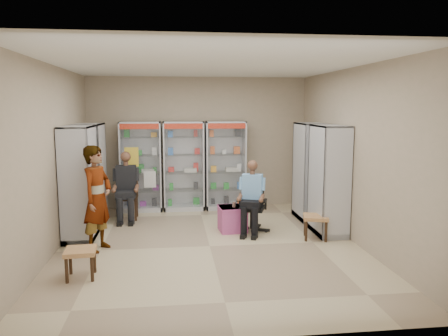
{
  "coord_description": "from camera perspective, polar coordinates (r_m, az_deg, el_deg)",
  "views": [
    {
      "loc": [
        -0.6,
        -7.07,
        2.33
      ],
      "look_at": [
        0.33,
        0.7,
        1.23
      ],
      "focal_mm": 35.0,
      "sensor_mm": 36.0,
      "label": 1
    }
  ],
  "objects": [
    {
      "name": "office_chair",
      "position": [
        8.2,
        3.65,
        -4.9
      ],
      "size": [
        0.69,
        0.69,
        1.0
      ],
      "primitive_type": "cube",
      "rotation": [
        0.0,
        0.0,
        -0.33
      ],
      "color": "black",
      "rests_on": "floor"
    },
    {
      "name": "pink_trunk",
      "position": [
        8.27,
        1.12,
        -6.65
      ],
      "size": [
        0.53,
        0.51,
        0.47
      ],
      "primitive_type": "cube",
      "rotation": [
        0.0,
        0.0,
        0.08
      ],
      "color": "#9D3F67",
      "rests_on": "floor"
    },
    {
      "name": "seated_customer",
      "position": [
        9.22,
        -12.6,
        -2.54
      ],
      "size": [
        0.44,
        0.6,
        1.34
      ],
      "primitive_type": null,
      "color": "black",
      "rests_on": "floor"
    },
    {
      "name": "cabinet_right_far",
      "position": [
        9.22,
        11.17,
        -0.43
      ],
      "size": [
        0.9,
        0.5,
        2.0
      ],
      "primitive_type": "cube",
      "rotation": [
        0.0,
        0.0,
        1.57
      ],
      "color": "silver",
      "rests_on": "floor"
    },
    {
      "name": "cabinet_back_right",
      "position": [
        9.96,
        0.19,
        0.35
      ],
      "size": [
        0.9,
        0.5,
        2.0
      ],
      "primitive_type": "cube",
      "color": "#B8BABF",
      "rests_on": "floor"
    },
    {
      "name": "cabinet_left_far",
      "position": [
        9.12,
        -17.01,
        -0.72
      ],
      "size": [
        0.9,
        0.5,
        2.0
      ],
      "primitive_type": "cube",
      "rotation": [
        0.0,
        0.0,
        -1.57
      ],
      "color": "#BBBCC3",
      "rests_on": "floor"
    },
    {
      "name": "seated_shopkeeper",
      "position": [
        8.12,
        3.73,
        -4.04
      ],
      "size": [
        0.59,
        0.69,
        1.27
      ],
      "primitive_type": null,
      "rotation": [
        0.0,
        0.0,
        -0.33
      ],
      "color": "#6299C2",
      "rests_on": "floor"
    },
    {
      "name": "woven_stool_a",
      "position": [
        7.97,
        11.85,
        -7.57
      ],
      "size": [
        0.52,
        0.52,
        0.42
      ],
      "primitive_type": "cube",
      "rotation": [
        0.0,
        0.0,
        -0.25
      ],
      "color": "#A17244",
      "rests_on": "floor"
    },
    {
      "name": "room_shell",
      "position": [
        7.11,
        -1.95,
        5.09
      ],
      "size": [
        5.02,
        6.02,
        3.01
      ],
      "color": "tan",
      "rests_on": "ground"
    },
    {
      "name": "cabinet_back_mid",
      "position": [
        9.89,
        -5.28,
        0.26
      ],
      "size": [
        0.9,
        0.5,
        2.0
      ],
      "primitive_type": "cube",
      "color": "#B0B4B7",
      "rests_on": "floor"
    },
    {
      "name": "cabinet_back_left",
      "position": [
        9.92,
        -10.77,
        0.17
      ],
      "size": [
        0.9,
        0.5,
        2.0
      ],
      "primitive_type": "cube",
      "color": "#B3B7BB",
      "rests_on": "floor"
    },
    {
      "name": "cabinet_right_near",
      "position": [
        8.19,
        13.52,
        -1.55
      ],
      "size": [
        0.9,
        0.5,
        2.0
      ],
      "primitive_type": "cube",
      "rotation": [
        0.0,
        0.0,
        1.57
      ],
      "color": "#B5B8BC",
      "rests_on": "floor"
    },
    {
      "name": "standing_man",
      "position": [
        7.36,
        -16.21,
        -3.83
      ],
      "size": [
        0.64,
        0.74,
        1.72
      ],
      "primitive_type": "imported",
      "rotation": [
        0.0,
        0.0,
        1.14
      ],
      "color": "gray",
      "rests_on": "floor"
    },
    {
      "name": "wooden_chair",
      "position": [
        9.31,
        -12.53,
        -3.7
      ],
      "size": [
        0.42,
        0.42,
        0.94
      ],
      "primitive_type": "cube",
      "color": "black",
      "rests_on": "floor"
    },
    {
      "name": "tea_glass",
      "position": [
        8.17,
        1.32,
        -4.77
      ],
      "size": [
        0.07,
        0.07,
        0.1
      ],
      "primitive_type": "cylinder",
      "color": "#612008",
      "rests_on": "pink_trunk"
    },
    {
      "name": "cabinet_left_near",
      "position": [
        8.05,
        -18.38,
        -1.9
      ],
      "size": [
        0.9,
        0.5,
        2.0
      ],
      "primitive_type": "cube",
      "rotation": [
        0.0,
        0.0,
        -1.57
      ],
      "color": "silver",
      "rests_on": "floor"
    },
    {
      "name": "woven_stool_b",
      "position": [
        6.42,
        -18.19,
        -11.75
      ],
      "size": [
        0.44,
        0.44,
        0.41
      ],
      "primitive_type": "cube",
      "rotation": [
        0.0,
        0.0,
        0.07
      ],
      "color": "#95623E",
      "rests_on": "floor"
    },
    {
      "name": "floor",
      "position": [
        7.47,
        -1.88,
        -10.16
      ],
      "size": [
        6.0,
        6.0,
        0.0
      ],
      "primitive_type": "plane",
      "color": "tan",
      "rests_on": "ground"
    }
  ]
}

